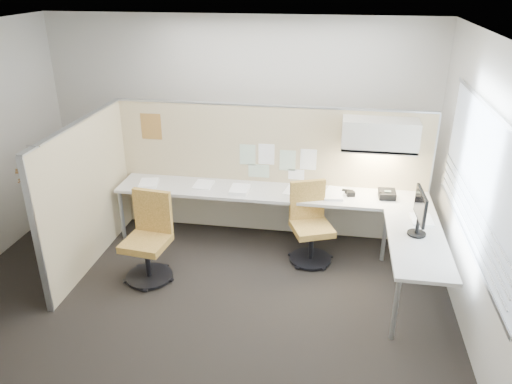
% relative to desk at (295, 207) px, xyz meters
% --- Properties ---
extents(floor, '(5.50, 4.50, 0.01)m').
position_rel_desk_xyz_m(floor, '(-0.93, -1.13, -0.61)').
color(floor, black).
rests_on(floor, ground).
extents(ceiling, '(5.50, 4.50, 0.01)m').
position_rel_desk_xyz_m(ceiling, '(-0.93, -1.13, 2.20)').
color(ceiling, white).
rests_on(ceiling, wall_back).
extents(wall_back, '(5.50, 0.02, 2.80)m').
position_rel_desk_xyz_m(wall_back, '(-0.93, 1.12, 0.80)').
color(wall_back, beige).
rests_on(wall_back, ground).
extents(wall_front, '(5.50, 0.02, 2.80)m').
position_rel_desk_xyz_m(wall_front, '(-0.93, -3.38, 0.80)').
color(wall_front, beige).
rests_on(wall_front, ground).
extents(wall_right, '(0.02, 4.50, 2.80)m').
position_rel_desk_xyz_m(wall_right, '(1.82, -1.13, 0.80)').
color(wall_right, beige).
rests_on(wall_right, ground).
extents(window_pane, '(0.01, 2.80, 1.30)m').
position_rel_desk_xyz_m(window_pane, '(1.79, -1.13, 0.95)').
color(window_pane, '#ABB7C6').
rests_on(window_pane, wall_right).
extents(partition_back, '(4.10, 0.06, 1.75)m').
position_rel_desk_xyz_m(partition_back, '(-0.38, 0.47, 0.27)').
color(partition_back, '#CDBC8E').
rests_on(partition_back, floor).
extents(partition_left, '(0.06, 2.20, 1.75)m').
position_rel_desk_xyz_m(partition_left, '(-2.43, -0.63, 0.27)').
color(partition_left, '#CDBC8E').
rests_on(partition_left, floor).
extents(desk, '(4.00, 2.07, 0.73)m').
position_rel_desk_xyz_m(desk, '(0.00, 0.00, 0.00)').
color(desk, beige).
rests_on(desk, floor).
extents(overhead_bin, '(0.90, 0.36, 0.38)m').
position_rel_desk_xyz_m(overhead_bin, '(0.97, 0.26, 0.91)').
color(overhead_bin, beige).
rests_on(overhead_bin, partition_back).
extents(task_light_strip, '(0.60, 0.06, 0.02)m').
position_rel_desk_xyz_m(task_light_strip, '(0.97, 0.26, 0.70)').
color(task_light_strip, '#FFEABF').
rests_on(task_light_strip, overhead_bin).
extents(pinned_papers, '(1.01, 0.00, 0.47)m').
position_rel_desk_xyz_m(pinned_papers, '(-0.30, 0.44, 0.43)').
color(pinned_papers, '#8CBF8C').
rests_on(pinned_papers, partition_back).
extents(poster, '(0.28, 0.00, 0.35)m').
position_rel_desk_xyz_m(poster, '(-1.98, 0.44, 0.82)').
color(poster, orange).
rests_on(poster, partition_back).
extents(chair_left, '(0.54, 0.56, 1.03)m').
position_rel_desk_xyz_m(chair_left, '(-1.60, -0.90, -0.12)').
color(chair_left, black).
rests_on(chair_left, floor).
extents(chair_right, '(0.60, 0.61, 0.98)m').
position_rel_desk_xyz_m(chair_right, '(0.21, -0.21, -0.14)').
color(chair_right, black).
rests_on(chair_right, floor).
extents(monitor, '(0.20, 0.48, 0.50)m').
position_rel_desk_xyz_m(monitor, '(1.37, -0.74, 0.42)').
color(monitor, black).
rests_on(monitor, desk).
extents(phone, '(0.22, 0.21, 0.12)m').
position_rel_desk_xyz_m(phone, '(1.12, 0.16, 0.18)').
color(phone, black).
rests_on(phone, desk).
extents(stapler, '(0.14, 0.06, 0.05)m').
position_rel_desk_xyz_m(stapler, '(0.64, 0.23, 0.15)').
color(stapler, black).
rests_on(stapler, desk).
extents(tape_dispenser, '(0.11, 0.08, 0.06)m').
position_rel_desk_xyz_m(tape_dispenser, '(0.68, 0.15, 0.16)').
color(tape_dispenser, black).
rests_on(tape_dispenser, desk).
extents(coat_hook, '(0.18, 0.47, 1.40)m').
position_rel_desk_xyz_m(coat_hook, '(-2.51, -1.49, 0.81)').
color(coat_hook, silver).
rests_on(coat_hook, partition_left).
extents(paper_stack_0, '(0.29, 0.34, 0.03)m').
position_rel_desk_xyz_m(paper_stack_0, '(-1.95, 0.11, 0.14)').
color(paper_stack_0, white).
rests_on(paper_stack_0, desk).
extents(paper_stack_1, '(0.23, 0.30, 0.02)m').
position_rel_desk_xyz_m(paper_stack_1, '(-1.23, 0.17, 0.14)').
color(paper_stack_1, white).
rests_on(paper_stack_1, desk).
extents(paper_stack_2, '(0.23, 0.30, 0.05)m').
position_rel_desk_xyz_m(paper_stack_2, '(-0.72, 0.07, 0.15)').
color(paper_stack_2, white).
rests_on(paper_stack_2, desk).
extents(paper_stack_3, '(0.28, 0.34, 0.01)m').
position_rel_desk_xyz_m(paper_stack_3, '(-0.03, 0.19, 0.13)').
color(paper_stack_3, white).
rests_on(paper_stack_3, desk).
extents(paper_stack_4, '(0.26, 0.32, 0.03)m').
position_rel_desk_xyz_m(paper_stack_4, '(0.46, 0.11, 0.14)').
color(paper_stack_4, white).
rests_on(paper_stack_4, desk).
extents(paper_stack_5, '(0.24, 0.31, 0.02)m').
position_rel_desk_xyz_m(paper_stack_5, '(1.47, -0.39, 0.14)').
color(paper_stack_5, white).
rests_on(paper_stack_5, desk).
extents(paper_stack_6, '(0.29, 0.35, 0.03)m').
position_rel_desk_xyz_m(paper_stack_6, '(0.49, 0.21, 0.14)').
color(paper_stack_6, white).
rests_on(paper_stack_6, desk).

